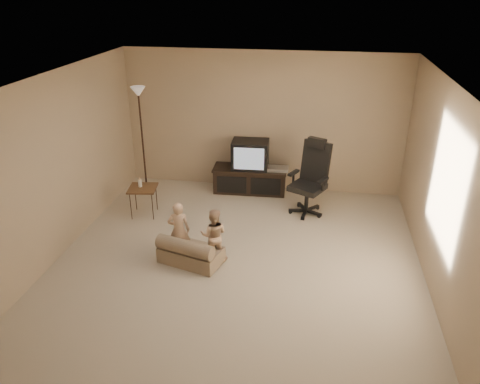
# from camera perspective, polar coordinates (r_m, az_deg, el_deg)

# --- Properties ---
(floor) EXTENTS (5.50, 5.50, 0.00)m
(floor) POSITION_cam_1_polar(r_m,az_deg,el_deg) (6.48, -0.50, -9.04)
(floor) COLOR beige
(floor) RESTS_ON ground
(room_shell) EXTENTS (5.50, 5.50, 5.50)m
(room_shell) POSITION_cam_1_polar(r_m,az_deg,el_deg) (5.77, -0.56, 3.60)
(room_shell) COLOR white
(room_shell) RESTS_ON floor
(tv_stand) EXTENTS (1.37, 0.55, 0.97)m
(tv_stand) POSITION_cam_1_polar(r_m,az_deg,el_deg) (8.50, 1.27, 2.59)
(tv_stand) COLOR black
(tv_stand) RESTS_ON floor
(office_chair) EXTENTS (0.78, 0.79, 1.26)m
(office_chair) POSITION_cam_1_polar(r_m,az_deg,el_deg) (7.79, 8.48, 0.59)
(office_chair) COLOR black
(office_chair) RESTS_ON floor
(side_table) EXTENTS (0.50, 0.50, 0.66)m
(side_table) POSITION_cam_1_polar(r_m,az_deg,el_deg) (7.77, -11.81, 0.44)
(side_table) COLOR brown
(side_table) RESTS_ON floor
(floor_lamp) EXTENTS (0.30, 0.30, 1.91)m
(floor_lamp) POSITION_cam_1_polar(r_m,az_deg,el_deg) (8.42, -12.06, 8.99)
(floor_lamp) COLOR black
(floor_lamp) RESTS_ON floor
(child_sofa) EXTENTS (0.93, 0.68, 0.41)m
(child_sofa) POSITION_cam_1_polar(r_m,az_deg,el_deg) (6.49, -6.19, -7.35)
(child_sofa) COLOR gray
(child_sofa) RESTS_ON floor
(toddler_left) EXTENTS (0.34, 0.27, 0.84)m
(toddler_left) POSITION_cam_1_polar(r_m,az_deg,el_deg) (6.53, -7.46, -4.65)
(toddler_left) COLOR #DCAF89
(toddler_left) RESTS_ON floor
(toddler_right) EXTENTS (0.40, 0.25, 0.77)m
(toddler_right) POSITION_cam_1_polar(r_m,az_deg,el_deg) (6.44, -3.21, -5.26)
(toddler_right) COLOR #DCAF89
(toddler_right) RESTS_ON floor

